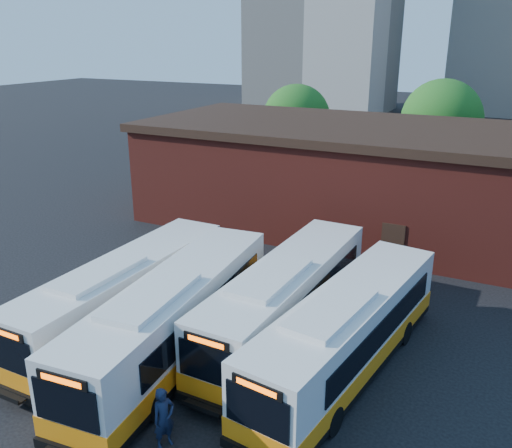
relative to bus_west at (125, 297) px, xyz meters
The scene contains 9 objects.
ground 6.16m from the bus_west, 27.21° to the right, with size 220.00×220.00×0.00m, color black.
bus_west is the anchor object (origin of this frame).
bus_midwest 3.18m from the bus_west, 15.98° to the right, with size 3.57×12.49×3.36m.
bus_mideast 6.59m from the bus_west, 22.09° to the left, with size 2.82×12.07×3.27m.
bus_east 9.14m from the bus_west, ahead, with size 3.97×12.04×3.23m.
transit_worker 7.38m from the bus_west, 42.15° to the right, with size 0.71×0.47×1.95m, color #131C36.
depot_building 18.15m from the bus_west, 72.84° to the left, with size 28.60×12.60×6.40m.
tree_west 29.80m from the bus_west, 99.07° to the left, with size 6.00×6.00×7.65m.
tree_mid 32.31m from the bus_west, 76.80° to the left, with size 6.56×6.56×8.36m.
Camera 1 is at (8.42, -12.70, 11.56)m, focal length 38.00 mm.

